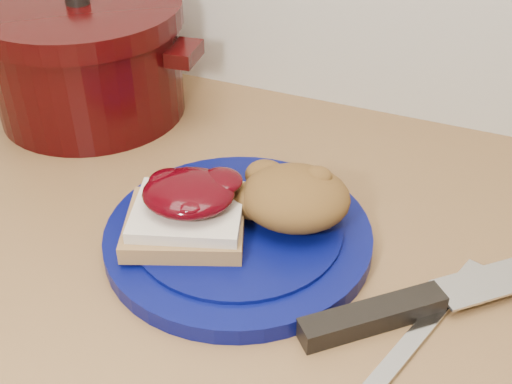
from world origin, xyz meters
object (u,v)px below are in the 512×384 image
at_px(chef_knife, 422,302).
at_px(plate, 238,236).
at_px(butter_knife, 427,323).
at_px(dutch_oven, 87,58).
at_px(pepper_grinder, 61,56).

bearing_deg(chef_knife, plate, 130.54).
relative_size(butter_knife, dutch_oven, 0.65).
height_order(dutch_oven, pepper_grinder, dutch_oven).
height_order(plate, butter_knife, plate).
bearing_deg(butter_knife, chef_knife, 44.71).
xyz_separation_m(chef_knife, dutch_oven, (-0.46, 0.19, 0.06)).
height_order(butter_knife, dutch_oven, dutch_oven).
bearing_deg(plate, chef_knife, -6.70).
bearing_deg(pepper_grinder, plate, -27.98).
relative_size(dutch_oven, pepper_grinder, 2.19).
bearing_deg(plate, butter_knife, -11.19).
distance_m(butter_knife, pepper_grinder, 0.55).
distance_m(plate, pepper_grinder, 0.37).
height_order(plate, pepper_grinder, pepper_grinder).
relative_size(chef_knife, pepper_grinder, 2.03).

